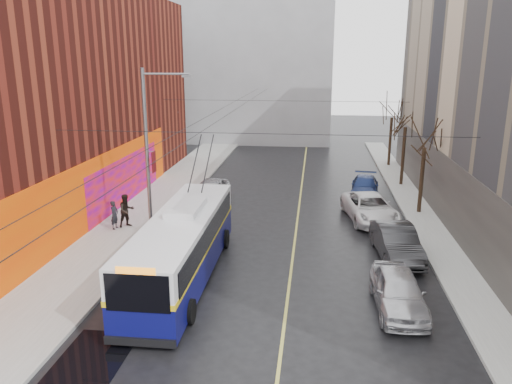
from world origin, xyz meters
TOP-DOWN VIEW (x-y plane):
  - ground at (0.00, 0.00)m, footprint 140.00×140.00m
  - sidewalk_left at (-8.00, 12.00)m, footprint 4.00×60.00m
  - sidewalk_right at (9.00, 12.00)m, footprint 2.00×60.00m
  - lane_line at (1.50, 14.00)m, footprint 0.12×50.00m
  - building_left at (-15.99, 13.99)m, footprint 12.11×36.00m
  - building_far at (-6.00, 44.99)m, footprint 20.50×12.10m
  - streetlight_pole at (-6.14, 10.00)m, footprint 2.65×0.60m
  - catenary_wires at (-2.54, 14.77)m, footprint 18.00×60.00m
  - tree_near at (9.00, 16.00)m, footprint 3.20×3.20m
  - tree_mid at (9.00, 23.00)m, footprint 3.20×3.20m
  - tree_far at (9.00, 30.00)m, footprint 3.20×3.20m
  - puddle at (-4.61, -1.33)m, footprint 2.17×3.53m
  - pigeons_flying at (-2.06, 9.84)m, footprint 5.30×0.48m
  - trolleybus at (-3.24, 5.15)m, footprint 2.83×11.77m
  - parked_car_a at (5.80, 3.35)m, footprint 1.99×4.59m
  - parked_car_b at (6.50, 8.65)m, footprint 2.19×5.02m
  - parked_car_c at (5.80, 14.37)m, footprint 3.49×5.93m
  - parked_car_d at (6.00, 19.94)m, footprint 2.34×4.75m
  - following_car at (-4.49, 16.82)m, footprint 2.37×4.89m
  - pedestrian_a at (-8.63, 10.68)m, footprint 0.48×0.65m
  - pedestrian_b at (-8.09, 11.12)m, footprint 1.16×1.16m

SIDE VIEW (x-z plane):
  - ground at x=0.00m, z-range 0.00..0.00m
  - lane_line at x=1.50m, z-range 0.00..0.01m
  - puddle at x=-4.61m, z-range 0.00..0.01m
  - sidewalk_left at x=-8.00m, z-range 0.00..0.15m
  - sidewalk_right at x=9.00m, z-range 0.00..0.15m
  - parked_car_d at x=6.00m, z-range 0.00..1.33m
  - parked_car_a at x=5.80m, z-range 0.00..1.54m
  - parked_car_c at x=5.80m, z-range 0.00..1.55m
  - parked_car_b at x=6.50m, z-range 0.00..1.61m
  - following_car at x=-4.49m, z-range 0.00..1.61m
  - pedestrian_a at x=-8.63m, z-range 0.15..1.77m
  - pedestrian_b at x=-8.09m, z-range 0.15..2.05m
  - trolleybus at x=-3.24m, z-range -1.23..4.32m
  - streetlight_pole at x=-6.14m, z-range 0.35..9.35m
  - tree_near at x=9.00m, z-range 1.78..8.18m
  - tree_far at x=9.00m, z-range 1.86..8.43m
  - tree_mid at x=9.00m, z-range 1.91..8.59m
  - catenary_wires at x=-2.54m, z-range 6.13..6.36m
  - building_left at x=-15.99m, z-range -0.01..13.99m
  - pigeons_flying at x=-2.06m, z-range 6.64..7.98m
  - building_far at x=-6.00m, z-range 0.02..18.02m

